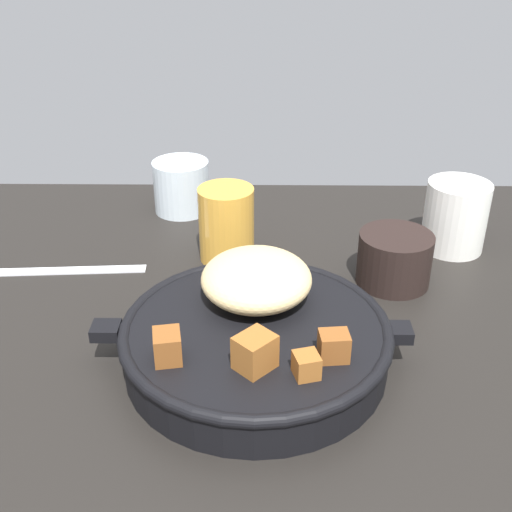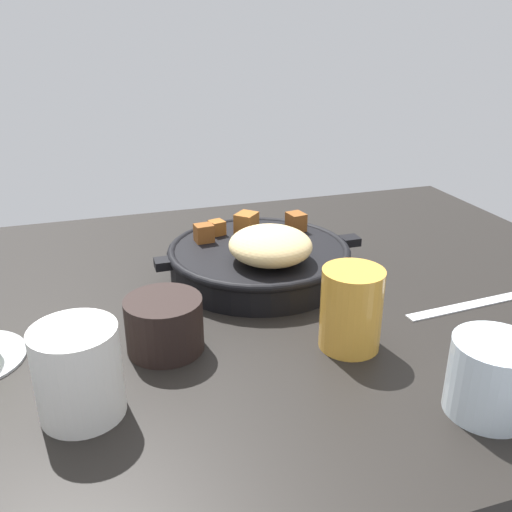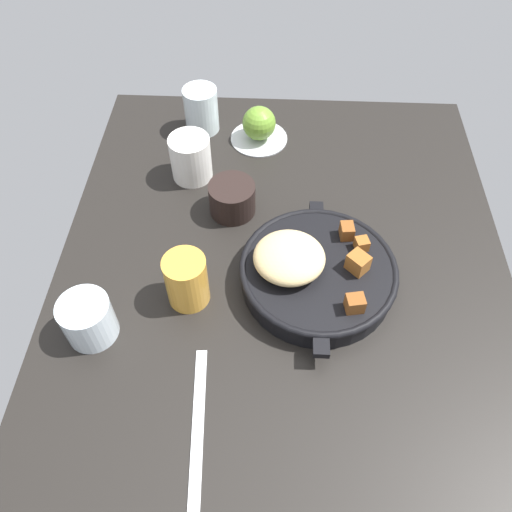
{
  "view_description": "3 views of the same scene",
  "coord_description": "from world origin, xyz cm",
  "px_view_note": "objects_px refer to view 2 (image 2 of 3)",
  "views": [
    {
      "loc": [
        0.58,
        -54.2,
        38.52
      ],
      "look_at": [
        -0.1,
        4.41,
        6.05
      ],
      "focal_mm": 44.8,
      "sensor_mm": 36.0,
      "label": 1
    },
    {
      "loc": [
        22.01,
        61.97,
        33.2
      ],
      "look_at": [
        3.53,
        4.08,
        7.35
      ],
      "focal_mm": 38.78,
      "sensor_mm": 36.0,
      "label": 2
    },
    {
      "loc": [
        -49.2,
        2.06,
        69.8
      ],
      "look_at": [
        2.59,
        4.48,
        3.14
      ],
      "focal_mm": 36.13,
      "sensor_mm": 36.0,
      "label": 3
    }
  ],
  "objects_px": {
    "cast_iron_skillet": "(262,256)",
    "butter_knife": "(483,302)",
    "juice_glass_amber": "(351,309)",
    "water_glass_short": "(492,377)",
    "ceramic_mug_white": "(78,372)",
    "coffee_mug_dark": "(164,324)"
  },
  "relations": [
    {
      "from": "coffee_mug_dark",
      "to": "ceramic_mug_white",
      "type": "bearing_deg",
      "value": 43.52
    },
    {
      "from": "coffee_mug_dark",
      "to": "water_glass_short",
      "type": "relative_size",
      "value": 1.07
    },
    {
      "from": "cast_iron_skillet",
      "to": "ceramic_mug_white",
      "type": "distance_m",
      "value": 0.34
    },
    {
      "from": "butter_knife",
      "to": "ceramic_mug_white",
      "type": "xyz_separation_m",
      "value": [
        0.49,
        0.07,
        0.04
      ]
    },
    {
      "from": "cast_iron_skillet",
      "to": "butter_knife",
      "type": "bearing_deg",
      "value": 146.31
    },
    {
      "from": "juice_glass_amber",
      "to": "water_glass_short",
      "type": "xyz_separation_m",
      "value": [
        -0.07,
        0.14,
        -0.01
      ]
    },
    {
      "from": "juice_glass_amber",
      "to": "ceramic_mug_white",
      "type": "bearing_deg",
      "value": 5.87
    },
    {
      "from": "butter_knife",
      "to": "juice_glass_amber",
      "type": "height_order",
      "value": "juice_glass_amber"
    },
    {
      "from": "butter_knife",
      "to": "ceramic_mug_white",
      "type": "bearing_deg",
      "value": 4.03
    },
    {
      "from": "ceramic_mug_white",
      "to": "coffee_mug_dark",
      "type": "bearing_deg",
      "value": -136.48
    },
    {
      "from": "juice_glass_amber",
      "to": "coffee_mug_dark",
      "type": "relative_size",
      "value": 1.09
    },
    {
      "from": "coffee_mug_dark",
      "to": "water_glass_short",
      "type": "height_order",
      "value": "water_glass_short"
    },
    {
      "from": "ceramic_mug_white",
      "to": "butter_knife",
      "type": "bearing_deg",
      "value": -172.23
    },
    {
      "from": "cast_iron_skillet",
      "to": "ceramic_mug_white",
      "type": "bearing_deg",
      "value": 42.66
    },
    {
      "from": "ceramic_mug_white",
      "to": "water_glass_short",
      "type": "bearing_deg",
      "value": 162.74
    },
    {
      "from": "cast_iron_skillet",
      "to": "coffee_mug_dark",
      "type": "height_order",
      "value": "cast_iron_skillet"
    },
    {
      "from": "butter_knife",
      "to": "coffee_mug_dark",
      "type": "distance_m",
      "value": 0.4
    },
    {
      "from": "butter_knife",
      "to": "coffee_mug_dark",
      "type": "relative_size",
      "value": 2.68
    },
    {
      "from": "coffee_mug_dark",
      "to": "water_glass_short",
      "type": "bearing_deg",
      "value": 143.68
    },
    {
      "from": "cast_iron_skillet",
      "to": "coffee_mug_dark",
      "type": "bearing_deg",
      "value": 42.16
    },
    {
      "from": "cast_iron_skillet",
      "to": "juice_glass_amber",
      "type": "relative_size",
      "value": 3.25
    },
    {
      "from": "ceramic_mug_white",
      "to": "cast_iron_skillet",
      "type": "bearing_deg",
      "value": -137.34
    }
  ]
}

